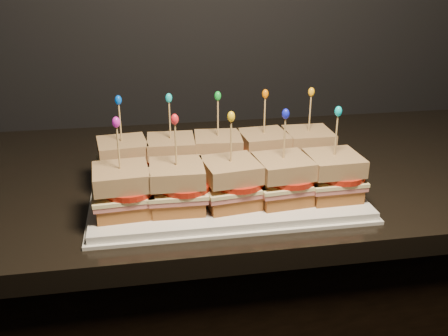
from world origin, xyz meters
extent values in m
cube|color=black|center=(0.45, 1.68, 0.93)|extent=(2.67, 0.66, 0.04)
cube|color=white|center=(0.58, 1.54, 0.95)|extent=(0.46, 0.28, 0.02)
cube|color=white|center=(0.58, 1.54, 0.95)|extent=(0.47, 0.29, 0.01)
cube|color=brown|center=(0.40, 1.61, 0.97)|extent=(0.09, 0.09, 0.02)
cube|color=#B75D59|center=(0.40, 1.61, 0.99)|extent=(0.10, 0.10, 0.01)
cube|color=beige|center=(0.40, 1.61, 1.00)|extent=(0.10, 0.10, 0.01)
cylinder|color=red|center=(0.42, 1.60, 1.00)|extent=(0.08, 0.08, 0.01)
cube|color=brown|center=(0.40, 1.61, 1.02)|extent=(0.09, 0.09, 0.03)
cylinder|color=tan|center=(0.40, 1.61, 1.07)|extent=(0.00, 0.00, 0.09)
ellipsoid|color=blue|center=(0.40, 1.61, 1.11)|extent=(0.01, 0.01, 0.02)
cube|color=brown|center=(0.49, 1.61, 0.97)|extent=(0.09, 0.09, 0.02)
cube|color=#B75D59|center=(0.49, 1.61, 0.99)|extent=(0.10, 0.09, 0.01)
cube|color=beige|center=(0.49, 1.61, 1.00)|extent=(0.10, 0.09, 0.01)
cylinder|color=red|center=(0.50, 1.60, 1.00)|extent=(0.08, 0.08, 0.01)
cube|color=brown|center=(0.49, 1.61, 1.02)|extent=(0.09, 0.09, 0.03)
cylinder|color=tan|center=(0.49, 1.61, 1.07)|extent=(0.00, 0.00, 0.09)
ellipsoid|color=#11BBC0|center=(0.49, 1.61, 1.11)|extent=(0.01, 0.01, 0.02)
cube|color=brown|center=(0.58, 1.61, 0.97)|extent=(0.09, 0.09, 0.02)
cube|color=#B75D59|center=(0.58, 1.61, 0.99)|extent=(0.10, 0.10, 0.01)
cube|color=beige|center=(0.58, 1.61, 1.00)|extent=(0.10, 0.10, 0.01)
cylinder|color=red|center=(0.59, 1.60, 1.00)|extent=(0.08, 0.08, 0.01)
cube|color=brown|center=(0.58, 1.61, 1.02)|extent=(0.09, 0.09, 0.03)
cylinder|color=tan|center=(0.58, 1.61, 1.07)|extent=(0.00, 0.00, 0.09)
ellipsoid|color=green|center=(0.58, 1.61, 1.11)|extent=(0.01, 0.01, 0.02)
cube|color=brown|center=(0.67, 1.61, 0.97)|extent=(0.09, 0.09, 0.02)
cube|color=#B75D59|center=(0.67, 1.61, 0.99)|extent=(0.10, 0.10, 0.01)
cube|color=beige|center=(0.67, 1.61, 1.00)|extent=(0.10, 0.10, 0.01)
cylinder|color=red|center=(0.68, 1.60, 1.00)|extent=(0.08, 0.08, 0.01)
cube|color=brown|center=(0.67, 1.61, 1.02)|extent=(0.09, 0.09, 0.03)
cylinder|color=tan|center=(0.67, 1.61, 1.07)|extent=(0.00, 0.00, 0.09)
ellipsoid|color=orange|center=(0.67, 1.61, 1.11)|extent=(0.01, 0.01, 0.02)
cube|color=brown|center=(0.75, 1.61, 0.97)|extent=(0.08, 0.08, 0.02)
cube|color=#B75D59|center=(0.75, 1.61, 0.99)|extent=(0.09, 0.09, 0.01)
cube|color=beige|center=(0.75, 1.61, 1.00)|extent=(0.09, 0.09, 0.01)
cylinder|color=red|center=(0.77, 1.60, 1.00)|extent=(0.08, 0.08, 0.01)
cube|color=brown|center=(0.75, 1.61, 1.02)|extent=(0.09, 0.09, 0.03)
cylinder|color=tan|center=(0.75, 1.61, 1.07)|extent=(0.00, 0.00, 0.09)
ellipsoid|color=#FCA910|center=(0.75, 1.61, 1.11)|extent=(0.01, 0.01, 0.02)
cube|color=brown|center=(0.40, 1.48, 0.97)|extent=(0.09, 0.09, 0.02)
cube|color=#B75D59|center=(0.40, 1.48, 0.99)|extent=(0.10, 0.09, 0.01)
cube|color=beige|center=(0.40, 1.48, 1.00)|extent=(0.10, 0.10, 0.01)
cylinder|color=red|center=(0.42, 1.47, 1.00)|extent=(0.08, 0.08, 0.01)
cube|color=brown|center=(0.40, 1.48, 1.02)|extent=(0.09, 0.09, 0.03)
cylinder|color=tan|center=(0.40, 1.48, 1.07)|extent=(0.00, 0.00, 0.09)
ellipsoid|color=#C61DAE|center=(0.40, 1.48, 1.11)|extent=(0.01, 0.01, 0.02)
cube|color=brown|center=(0.49, 1.48, 0.97)|extent=(0.09, 0.09, 0.02)
cube|color=#B75D59|center=(0.49, 1.48, 0.99)|extent=(0.09, 0.09, 0.01)
cube|color=beige|center=(0.49, 1.48, 1.00)|extent=(0.10, 0.09, 0.01)
cylinder|color=red|center=(0.50, 1.47, 1.00)|extent=(0.08, 0.08, 0.01)
cube|color=brown|center=(0.49, 1.48, 1.02)|extent=(0.09, 0.09, 0.03)
cylinder|color=tan|center=(0.49, 1.48, 1.07)|extent=(0.00, 0.00, 0.09)
ellipsoid|color=red|center=(0.49, 1.48, 1.11)|extent=(0.01, 0.01, 0.02)
cube|color=brown|center=(0.58, 1.48, 0.97)|extent=(0.09, 0.09, 0.02)
cube|color=#B75D59|center=(0.58, 1.48, 0.99)|extent=(0.10, 0.10, 0.01)
cube|color=beige|center=(0.58, 1.48, 1.00)|extent=(0.10, 0.10, 0.01)
cylinder|color=red|center=(0.59, 1.47, 1.00)|extent=(0.08, 0.08, 0.01)
cube|color=brown|center=(0.58, 1.48, 1.02)|extent=(0.10, 0.10, 0.03)
cylinder|color=tan|center=(0.58, 1.48, 1.07)|extent=(0.00, 0.00, 0.09)
ellipsoid|color=yellow|center=(0.58, 1.48, 1.11)|extent=(0.01, 0.01, 0.02)
cube|color=brown|center=(0.67, 1.48, 0.97)|extent=(0.09, 0.09, 0.02)
cube|color=#B75D59|center=(0.67, 1.48, 0.99)|extent=(0.10, 0.10, 0.01)
cube|color=beige|center=(0.67, 1.48, 1.00)|extent=(0.10, 0.10, 0.01)
cylinder|color=red|center=(0.68, 1.47, 1.00)|extent=(0.08, 0.08, 0.01)
cube|color=brown|center=(0.67, 1.48, 1.02)|extent=(0.09, 0.09, 0.03)
cylinder|color=tan|center=(0.67, 1.48, 1.07)|extent=(0.00, 0.00, 0.09)
ellipsoid|color=#141CD1|center=(0.67, 1.48, 1.11)|extent=(0.01, 0.01, 0.02)
cube|color=brown|center=(0.75, 1.48, 0.97)|extent=(0.09, 0.09, 0.02)
cube|color=#B75D59|center=(0.75, 1.48, 0.99)|extent=(0.09, 0.09, 0.01)
cube|color=beige|center=(0.75, 1.48, 1.00)|extent=(0.10, 0.09, 0.01)
cylinder|color=red|center=(0.77, 1.47, 1.00)|extent=(0.08, 0.08, 0.01)
cube|color=brown|center=(0.75, 1.48, 1.02)|extent=(0.09, 0.09, 0.03)
cylinder|color=tan|center=(0.75, 1.48, 1.07)|extent=(0.00, 0.00, 0.09)
ellipsoid|color=#03BFC7|center=(0.75, 1.48, 1.11)|extent=(0.01, 0.01, 0.02)
camera|label=1|loc=(0.44, 0.75, 1.33)|focal=40.00mm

